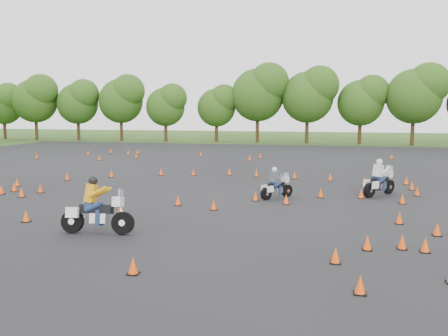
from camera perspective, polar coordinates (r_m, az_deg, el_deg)
name	(u,v)px	position (r m, az deg, el deg)	size (l,w,h in m)	color
ground	(206,204)	(22.90, -2.08, -4.17)	(140.00, 140.00, 0.00)	#2D5119
asphalt_pad	(231,184)	(28.67, 0.83, -1.90)	(62.00, 62.00, 0.00)	black
treeline	(312,105)	(56.43, 10.00, 7.11)	(87.24, 32.53, 10.76)	#2C4E16
traffic_cones	(227,181)	(28.61, 0.39, -1.46)	(35.94, 33.10, 0.45)	#FA4C0A
rider_grey	(277,183)	(24.37, 6.07, -1.66)	(2.01, 0.62, 1.55)	#44484C
rider_yellow	(96,206)	(17.94, -14.40, -4.20)	(2.62, 0.80, 2.02)	orange
rider_white	(379,177)	(26.14, 17.34, -1.00)	(2.43, 0.74, 1.87)	silver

